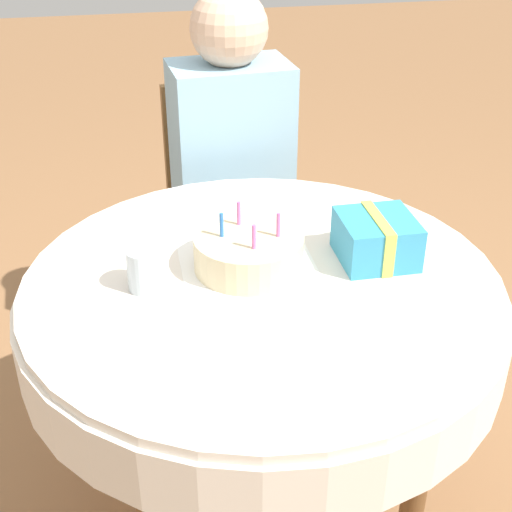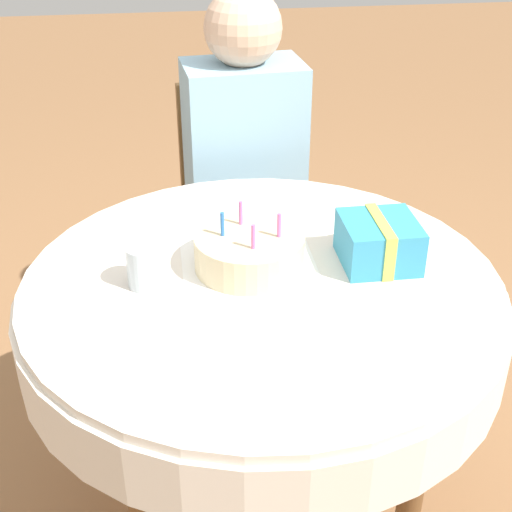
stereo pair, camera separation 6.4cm
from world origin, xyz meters
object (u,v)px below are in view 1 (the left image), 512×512
object	(u,v)px
drinking_glass	(145,269)
birthday_cake	(249,252)
gift_box	(376,239)
person	(233,157)
chair	(228,215)

from	to	relation	value
drinking_glass	birthday_cake	bearing A→B (deg)	9.39
gift_box	person	bearing A→B (deg)	106.22
drinking_glass	gift_box	world-z (taller)	gift_box
drinking_glass	person	bearing A→B (deg)	67.37
chair	birthday_cake	size ratio (longest dim) A/B	3.80
birthday_cake	gift_box	bearing A→B (deg)	-2.84
chair	drinking_glass	distance (m)	0.86
person	gift_box	bearing A→B (deg)	-78.53
chair	drinking_glass	xyz separation A→B (m)	(-0.27, -0.76, 0.30)
person	gift_box	xyz separation A→B (m)	(0.19, -0.65, 0.07)
birthday_cake	gift_box	xyz separation A→B (m)	(0.26, -0.01, 0.01)
birthday_cake	gift_box	size ratio (longest dim) A/B	1.42
drinking_glass	gift_box	xyz separation A→B (m)	(0.47, 0.02, 0.00)
person	drinking_glass	bearing A→B (deg)	-117.39
person	birthday_cake	world-z (taller)	person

